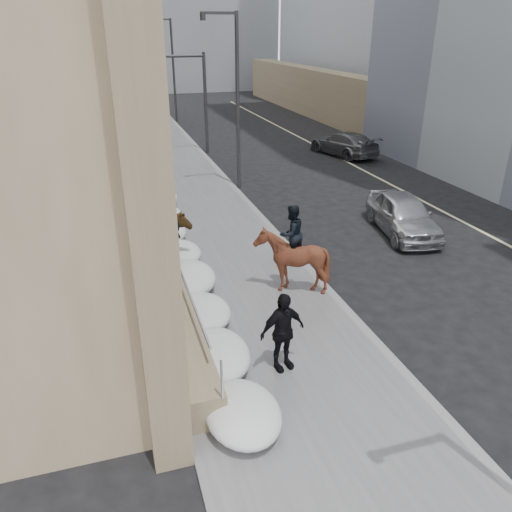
% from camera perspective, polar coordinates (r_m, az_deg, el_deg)
% --- Properties ---
extents(ground, '(140.00, 140.00, 0.00)m').
position_cam_1_polar(ground, '(12.37, 2.32, -11.70)').
color(ground, black).
rests_on(ground, ground).
extents(sidewalk, '(5.00, 80.00, 0.12)m').
position_cam_1_polar(sidewalk, '(20.97, -6.73, 4.20)').
color(sidewalk, '#525154').
rests_on(sidewalk, ground).
extents(curb, '(0.24, 80.00, 0.12)m').
position_cam_1_polar(curb, '(21.55, 0.14, 4.94)').
color(curb, slate).
rests_on(curb, ground).
extents(lane_line, '(0.15, 70.00, 0.01)m').
position_cam_1_polar(lane_line, '(24.94, 17.82, 6.39)').
color(lane_line, '#BFB78C').
rests_on(lane_line, ground).
extents(far_podium, '(2.00, 80.00, 4.00)m').
position_cam_1_polar(far_podium, '(27.58, 27.16, 10.87)').
color(far_podium, '#75664B').
rests_on(far_podium, ground).
extents(bg_building_far, '(24.00, 12.00, 20.00)m').
position_cam_1_polar(bg_building_far, '(81.46, -20.99, 25.11)').
color(bg_building_far, gray).
rests_on(bg_building_far, ground).
extents(streetlight_mid, '(1.71, 0.24, 8.00)m').
position_cam_1_polar(streetlight_mid, '(24.32, -2.50, 18.15)').
color(streetlight_mid, '#2D2D30').
rests_on(streetlight_mid, ground).
extents(streetlight_far, '(1.71, 0.24, 8.00)m').
position_cam_1_polar(streetlight_far, '(43.89, -9.67, 20.76)').
color(streetlight_far, '#2D2D30').
rests_on(streetlight_far, ground).
extents(traffic_signal, '(4.10, 0.22, 6.00)m').
position_cam_1_polar(traffic_signal, '(32.02, -7.57, 18.50)').
color(traffic_signal, '#2D2D30').
rests_on(traffic_signal, ground).
extents(snow_bank, '(1.70, 18.10, 0.76)m').
position_cam_1_polar(snow_bank, '(18.88, -9.93, 2.97)').
color(snow_bank, silver).
rests_on(snow_bank, sidewalk).
extents(mounted_horse_left, '(1.84, 2.62, 2.67)m').
position_cam_1_polar(mounted_horse_left, '(15.19, -9.89, 0.43)').
color(mounted_horse_left, '#493216').
rests_on(mounted_horse_left, sidewalk).
extents(mounted_horse_right, '(2.13, 2.23, 2.64)m').
position_cam_1_polar(mounted_horse_right, '(14.68, 4.07, -0.03)').
color(mounted_horse_right, '#462014').
rests_on(mounted_horse_right, sidewalk).
extents(pedestrian, '(1.21, 0.70, 1.93)m').
position_cam_1_polar(pedestrian, '(11.39, 3.04, -8.65)').
color(pedestrian, black).
rests_on(pedestrian, sidewalk).
extents(car_silver, '(2.61, 4.75, 1.53)m').
position_cam_1_polar(car_silver, '(20.12, 16.46, 4.58)').
color(car_silver, '#B4B6BC').
rests_on(car_silver, ground).
extents(car_grey, '(3.24, 5.35, 1.45)m').
position_cam_1_polar(car_grey, '(32.38, 9.99, 12.53)').
color(car_grey, '#53555A').
rests_on(car_grey, ground).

